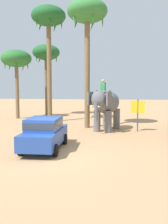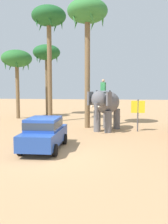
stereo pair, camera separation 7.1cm
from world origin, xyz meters
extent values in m
plane|color=tan|center=(0.00, 0.00, 0.00)|extent=(120.00, 120.00, 0.00)
cube|color=#23479E|center=(-0.77, 1.00, 0.68)|extent=(1.87, 4.17, 0.76)
cube|color=#23479E|center=(-0.76, 0.90, 1.38)|extent=(1.64, 2.16, 0.64)
cube|color=#2D3842|center=(-0.76, 0.90, 1.38)|extent=(1.66, 2.18, 0.35)
cylinder|color=black|center=(-1.67, 2.23, 0.30)|extent=(0.20, 0.61, 0.60)
cylinder|color=black|center=(0.03, 2.30, 0.30)|extent=(0.20, 0.61, 0.60)
cylinder|color=black|center=(-1.56, -0.31, 0.30)|extent=(0.20, 0.61, 0.60)
cylinder|color=black|center=(0.13, -0.24, 0.30)|extent=(0.20, 0.61, 0.60)
ellipsoid|color=slate|center=(2.21, 7.39, 2.15)|extent=(2.52, 3.45, 1.70)
cylinder|color=slate|center=(2.33, 6.37, 0.80)|extent=(0.52, 0.52, 1.60)
cylinder|color=slate|center=(1.50, 6.65, 0.80)|extent=(0.52, 0.52, 1.60)
cylinder|color=slate|center=(2.93, 8.13, 0.80)|extent=(0.52, 0.52, 1.60)
cylinder|color=slate|center=(2.10, 8.41, 0.80)|extent=(0.52, 0.52, 1.60)
ellipsoid|color=slate|center=(1.69, 5.85, 2.45)|extent=(1.36, 1.30, 1.20)
cube|color=slate|center=(2.40, 5.71, 2.50)|extent=(0.37, 0.80, 0.96)
cube|color=slate|center=(1.04, 6.18, 2.50)|extent=(0.37, 0.80, 0.96)
cone|color=slate|center=(1.54, 5.43, 1.45)|extent=(0.46, 0.46, 1.60)
cone|color=beige|center=(1.80, 5.39, 1.95)|extent=(0.30, 0.57, 0.21)
cone|color=beige|center=(1.31, 5.56, 1.95)|extent=(0.30, 0.57, 0.21)
cube|color=#338C4C|center=(1.94, 6.58, 3.35)|extent=(0.40, 0.34, 0.60)
sphere|color=tan|center=(1.94, 6.58, 3.77)|extent=(0.22, 0.22, 0.22)
cylinder|color=#333338|center=(2.43, 6.42, 2.80)|extent=(0.12, 0.12, 0.55)
cylinder|color=#333338|center=(1.45, 6.75, 2.80)|extent=(0.12, 0.12, 0.55)
cylinder|color=brown|center=(0.53, 8.36, 4.54)|extent=(0.43, 0.43, 9.08)
ellipsoid|color=#337A38|center=(0.53, 8.36, 9.28)|extent=(3.20, 3.20, 1.80)
cone|color=#337A38|center=(1.73, 8.36, 8.78)|extent=(0.40, 0.92, 1.64)
cone|color=#337A38|center=(0.90, 9.50, 8.78)|extent=(0.91, 0.57, 1.67)
cone|color=#337A38|center=(-0.44, 9.07, 8.78)|extent=(0.73, 0.83, 1.69)
cone|color=#337A38|center=(-0.44, 7.66, 8.78)|extent=(0.73, 0.83, 1.69)
cone|color=#337A38|center=(0.90, 7.22, 8.78)|extent=(0.91, 0.57, 1.67)
cylinder|color=brown|center=(-3.47, 11.28, 4.86)|extent=(0.44, 0.44, 9.73)
ellipsoid|color=#1E5B28|center=(-3.47, 11.28, 9.93)|extent=(3.20, 3.20, 1.80)
cone|color=#1E5B28|center=(-2.27, 11.28, 9.43)|extent=(0.40, 0.92, 1.64)
cone|color=#1E5B28|center=(-3.10, 12.42, 9.43)|extent=(0.91, 0.57, 1.67)
cone|color=#1E5B28|center=(-4.44, 11.99, 9.43)|extent=(0.73, 0.83, 1.69)
cone|color=#1E5B28|center=(-4.44, 10.58, 9.43)|extent=(0.73, 0.83, 1.69)
cone|color=#1E5B28|center=(-3.10, 10.14, 9.43)|extent=(0.91, 0.57, 1.67)
cylinder|color=brown|center=(-5.43, 16.77, 3.62)|extent=(0.41, 0.41, 7.25)
ellipsoid|color=#1E5B28|center=(-5.43, 16.77, 7.45)|extent=(3.20, 3.20, 1.80)
cone|color=#1E5B28|center=(-4.23, 16.77, 6.95)|extent=(0.40, 0.92, 1.64)
cone|color=#1E5B28|center=(-5.06, 17.92, 6.95)|extent=(0.91, 0.57, 1.67)
cone|color=#1E5B28|center=(-6.40, 17.48, 6.95)|extent=(0.73, 0.83, 1.69)
cone|color=#1E5B28|center=(-6.40, 16.07, 6.95)|extent=(0.73, 0.83, 1.69)
cone|color=#1E5B28|center=(-5.06, 15.63, 6.95)|extent=(0.91, 0.57, 1.67)
cylinder|color=brown|center=(-7.68, 13.41, 3.08)|extent=(0.39, 0.39, 6.17)
ellipsoid|color=#286B2D|center=(-7.68, 13.41, 6.37)|extent=(3.20, 3.20, 1.80)
cone|color=#286B2D|center=(-6.48, 13.41, 5.87)|extent=(0.40, 0.92, 1.64)
cone|color=#286B2D|center=(-7.30, 14.55, 5.87)|extent=(0.91, 0.57, 1.67)
cone|color=#286B2D|center=(-8.65, 14.12, 5.87)|extent=(0.73, 0.83, 1.69)
cone|color=#286B2D|center=(-8.65, 12.71, 5.87)|extent=(0.73, 0.83, 1.69)
cone|color=#286B2D|center=(-7.30, 12.27, 5.87)|extent=(0.91, 0.57, 1.67)
cylinder|color=#4C4C51|center=(4.49, 7.13, 1.20)|extent=(0.10, 0.10, 2.40)
cube|color=yellow|center=(4.49, 7.13, 1.85)|extent=(1.00, 0.08, 0.90)
camera|label=1|loc=(3.03, -10.99, 3.20)|focal=38.41mm
camera|label=2|loc=(3.10, -10.98, 3.20)|focal=38.41mm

